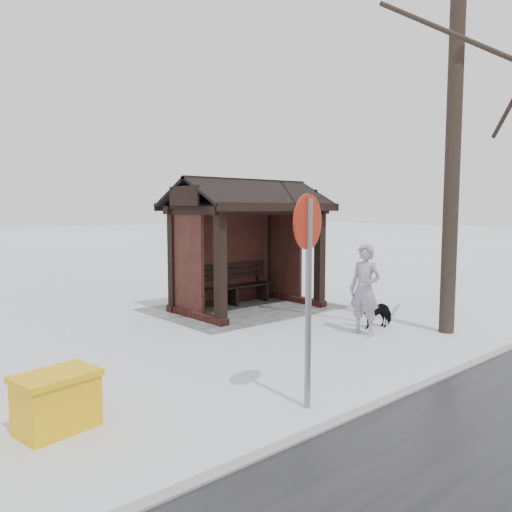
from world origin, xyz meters
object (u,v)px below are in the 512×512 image
(dog, at_px, (374,312))
(road_sign, at_px, (308,257))
(pedestrian, at_px, (365,290))
(bus_shelter, at_px, (244,218))
(grit_bin, at_px, (57,401))
(tree_near, at_px, (458,2))

(dog, distance_m, road_sign, 4.73)
(pedestrian, bearing_deg, bus_shelter, 177.90)
(bus_shelter, height_order, grit_bin, bus_shelter)
(tree_near, bearing_deg, dog, -59.34)
(pedestrian, bearing_deg, dog, 107.05)
(tree_near, bearing_deg, bus_shelter, -71.01)
(tree_near, distance_m, grit_bin, 9.32)
(pedestrian, height_order, dog, pedestrian)
(dog, bearing_deg, pedestrian, -49.10)
(bus_shelter, height_order, pedestrian, bus_shelter)
(tree_near, height_order, dog, tree_near)
(road_sign, bearing_deg, bus_shelter, -137.37)
(bus_shelter, relative_size, pedestrian, 2.07)
(bus_shelter, distance_m, dog, 3.75)
(pedestrian, bearing_deg, tree_near, 51.21)
(tree_near, xyz_separation_m, pedestrian, (1.36, -0.94, -5.29))
(tree_near, relative_size, road_sign, 3.51)
(dog, bearing_deg, grit_bin, -65.20)
(grit_bin, bearing_deg, road_sign, 142.17)
(tree_near, relative_size, pedestrian, 5.20)
(bus_shelter, height_order, dog, bus_shelter)
(grit_bin, bearing_deg, dog, 175.57)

